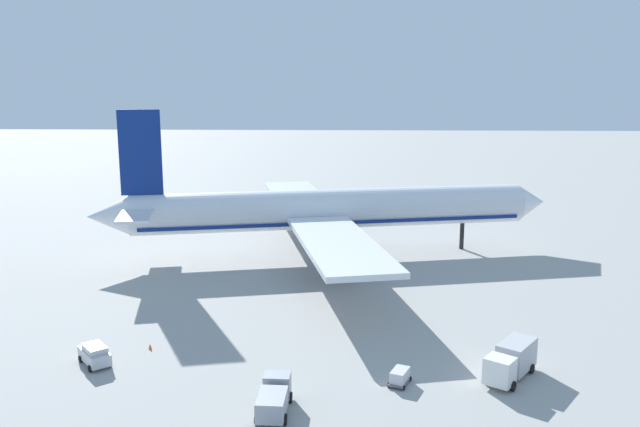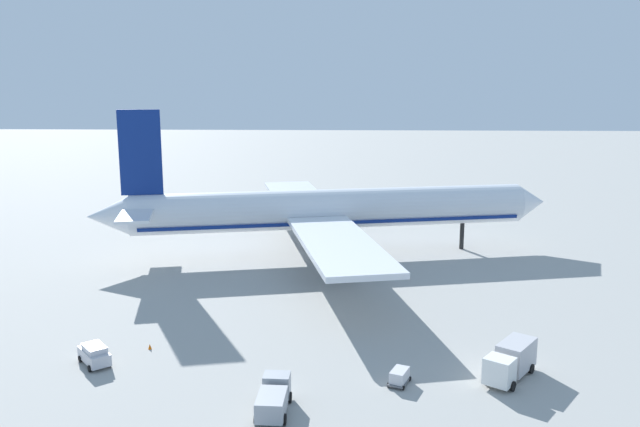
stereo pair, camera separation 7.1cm
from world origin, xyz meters
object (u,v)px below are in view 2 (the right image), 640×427
at_px(baggage_cart_0, 399,376).
at_px(baggage_cart_1, 111,217).
at_px(service_truck_0, 511,360).
at_px(airliner, 325,210).
at_px(service_truck_1, 274,398).
at_px(traffic_cone_1, 150,346).
at_px(service_van, 94,354).

distance_m(baggage_cart_0, baggage_cart_1, 86.19).
bearing_deg(baggage_cart_1, service_truck_0, -47.57).
relative_size(airliner, baggage_cart_1, 24.12).
relative_size(airliner, baggage_cart_0, 22.33).
bearing_deg(service_truck_1, baggage_cart_1, 118.74).
distance_m(service_truck_0, baggage_cart_1, 91.35).
relative_size(service_truck_0, traffic_cone_1, 12.78).
xyz_separation_m(service_van, baggage_cart_1, (-22.91, 66.27, -0.27)).
xyz_separation_m(airliner, service_van, (-20.37, -41.34, -6.12)).
bearing_deg(traffic_cone_1, service_truck_1, -41.21).
xyz_separation_m(airliner, baggage_cart_1, (-43.28, 24.93, -6.39)).
bearing_deg(airliner, service_truck_1, -92.72).
bearing_deg(baggage_cart_1, baggage_cart_0, -53.32).
height_order(service_truck_1, baggage_cart_0, service_truck_1).
bearing_deg(service_truck_0, baggage_cart_1, 132.43).
relative_size(service_truck_0, baggage_cart_0, 2.19).
xyz_separation_m(service_truck_1, service_van, (-18.01, 8.35, -0.25)).
height_order(service_van, baggage_cart_1, service_van).
xyz_separation_m(service_truck_0, service_van, (-38.72, 1.16, -0.67)).
xyz_separation_m(service_van, traffic_cone_1, (4.11, 3.83, -0.76)).
xyz_separation_m(baggage_cart_0, baggage_cart_1, (-51.48, 69.12, 0.02)).
bearing_deg(service_truck_0, baggage_cart_0, -170.51).
xyz_separation_m(baggage_cart_1, traffic_cone_1, (27.02, -62.44, -0.48)).
bearing_deg(service_truck_1, baggage_cart_0, 27.49).
xyz_separation_m(airliner, service_truck_0, (18.35, -42.50, -5.44)).
distance_m(service_truck_0, service_truck_1, 21.93).
bearing_deg(service_truck_1, service_truck_0, 19.15).
distance_m(airliner, service_van, 46.49).
bearing_deg(service_van, airliner, 63.77).
bearing_deg(baggage_cart_0, baggage_cart_1, 126.68).
relative_size(baggage_cart_0, traffic_cone_1, 5.83).
distance_m(service_truck_1, baggage_cart_0, 11.92).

